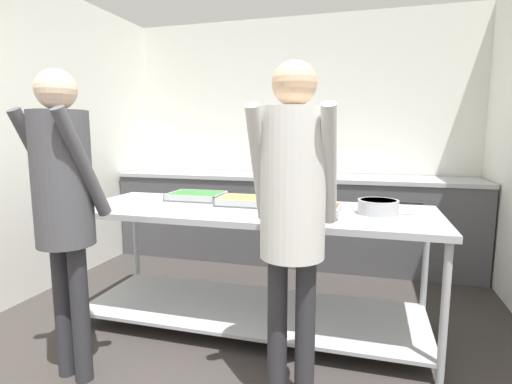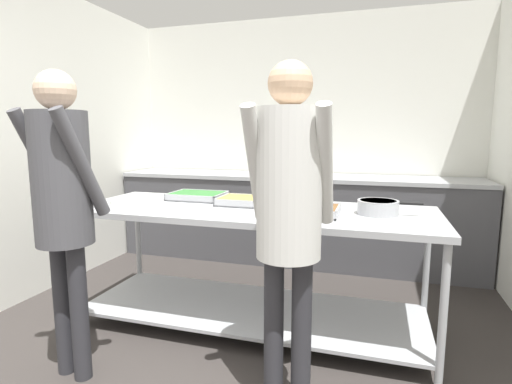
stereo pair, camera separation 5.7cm
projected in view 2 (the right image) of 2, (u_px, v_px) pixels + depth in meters
wall_rear at (301, 138)px, 4.55m from camera, size 3.95×0.06×2.65m
wall_left at (43, 140)px, 3.47m from camera, size 0.06×3.59×2.65m
back_counter at (293, 218)px, 4.32m from camera, size 3.79×0.65×0.94m
serving_counter at (252, 247)px, 2.81m from camera, size 2.49×0.90×0.86m
plate_stack at (129, 202)px, 2.91m from camera, size 0.27×0.27×0.04m
serving_tray_vegetables at (198, 196)px, 3.15m from camera, size 0.42×0.33×0.05m
serving_tray_roast at (246, 201)px, 2.91m from camera, size 0.39×0.31×0.05m
serving_tray_greens at (303, 210)px, 2.58m from camera, size 0.46×0.31×0.05m
sauce_pan at (378, 207)px, 2.56m from camera, size 0.40×0.26×0.09m
guest_serving_left at (62, 190)px, 2.15m from camera, size 0.44×0.38×1.71m
guest_serving_right at (289, 198)px, 1.91m from camera, size 0.42×0.33×1.71m
water_bottle at (284, 162)px, 4.26m from camera, size 0.08×0.08×0.30m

